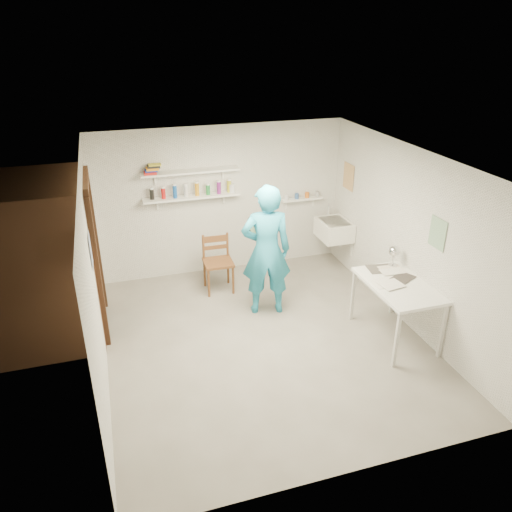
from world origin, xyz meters
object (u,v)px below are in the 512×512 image
object	(u,v)px
wooden_chair	(218,263)
desk_lamp	(394,251)
belfast_sink	(334,230)
work_table	(395,311)
man	(266,251)
wall_clock	(259,224)

from	to	relation	value
wooden_chair	desk_lamp	size ratio (longest dim) A/B	6.26
wooden_chair	belfast_sink	bearing A→B (deg)	6.92
work_table	desk_lamp	xyz separation A→B (m)	(0.20, 0.48, 0.62)
wooden_chair	work_table	distance (m)	2.71
wooden_chair	desk_lamp	distance (m)	2.61
belfast_sink	desk_lamp	size ratio (longest dim) A/B	4.01
man	work_table	bearing A→B (deg)	151.14
man	wooden_chair	size ratio (longest dim) A/B	2.02
belfast_sink	man	distance (m)	1.81
man	wooden_chair	bearing A→B (deg)	-47.27
man	desk_lamp	bearing A→B (deg)	167.88
wall_clock	wooden_chair	size ratio (longest dim) A/B	0.36
belfast_sink	man	size ratio (longest dim) A/B	0.32
desk_lamp	belfast_sink	bearing A→B (deg)	93.06
belfast_sink	work_table	bearing A→B (deg)	-92.98
wooden_chair	work_table	bearing A→B (deg)	-43.73
wooden_chair	desk_lamp	bearing A→B (deg)	-32.98
man	wall_clock	world-z (taller)	man
desk_lamp	man	bearing A→B (deg)	157.40
wall_clock	work_table	distance (m)	2.15
wall_clock	work_table	xyz separation A→B (m)	(1.43, -1.36, -0.86)
desk_lamp	wall_clock	bearing A→B (deg)	151.68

